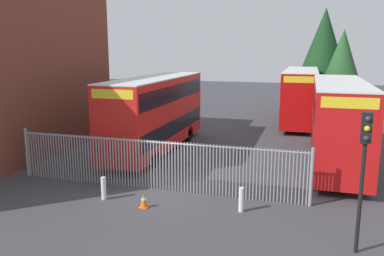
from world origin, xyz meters
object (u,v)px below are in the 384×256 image
Objects in this scene: double_decker_bus_near_gate at (156,111)px; double_decker_bus_behind_fence_left at (338,120)px; bollard_near_left at (104,188)px; double_decker_bus_behind_fence_right at (300,94)px; traffic_cone_by_gate at (144,200)px; traffic_light_kerbside at (364,157)px; bollard_center_front at (241,200)px.

double_decker_bus_behind_fence_left is (10.24, -0.07, 0.00)m from double_decker_bus_near_gate.
double_decker_bus_near_gate reaches higher than bollard_near_left.
double_decker_bus_near_gate is at bearing -124.76° from double_decker_bus_behind_fence_right.
double_decker_bus_behind_fence_left reaches higher than traffic_cone_by_gate.
double_decker_bus_near_gate is 9.13m from traffic_cone_by_gate.
traffic_light_kerbside is (2.30, -21.33, 0.56)m from double_decker_bus_behind_fence_right.
double_decker_bus_behind_fence_left reaches higher than traffic_light_kerbside.
traffic_cone_by_gate is at bearing -131.67° from double_decker_bus_behind_fence_left.
traffic_light_kerbside is at bearing -83.85° from double_decker_bus_behind_fence_right.
double_decker_bus_near_gate is 8.38m from bollard_near_left.
bollard_near_left is 1.00× the size of bollard_center_front.
traffic_light_kerbside is (3.85, -2.04, 2.51)m from bollard_center_front.
double_decker_bus_near_gate reaches higher than traffic_light_kerbside.
traffic_cone_by_gate is at bearing -71.56° from double_decker_bus_near_gate.
traffic_cone_by_gate is (-5.23, -19.99, -2.13)m from double_decker_bus_behind_fence_right.
double_decker_bus_behind_fence_left is 12.47m from bollard_near_left.
double_decker_bus_behind_fence_right is 11.38× the size of bollard_near_left.
bollard_center_front is 1.61× the size of traffic_cone_by_gate.
traffic_cone_by_gate is at bearing -104.66° from double_decker_bus_behind_fence_right.
traffic_light_kerbside reaches higher than traffic_cone_by_gate.
traffic_cone_by_gate is (1.90, -0.31, -0.19)m from bollard_near_left.
bollard_center_front is (5.58, 0.39, 0.00)m from bollard_near_left.
double_decker_bus_near_gate and double_decker_bus_behind_fence_right have the same top height.
double_decker_bus_behind_fence_right is 18.32× the size of traffic_cone_by_gate.
double_decker_bus_behind_fence_left is at bearing -0.40° from double_decker_bus_near_gate.
double_decker_bus_behind_fence_left is 11.38× the size of bollard_center_front.
double_decker_bus_near_gate reaches higher than bollard_center_front.
double_decker_bus_behind_fence_right is at bearing 96.15° from traffic_light_kerbside.
traffic_cone_by_gate is at bearing -9.35° from bollard_near_left.
double_decker_bus_behind_fence_left is 9.69m from traffic_light_kerbside.
traffic_cone_by_gate is (-7.43, -8.35, -2.13)m from double_decker_bus_behind_fence_left.
double_decker_bus_near_gate is 14.22m from traffic_light_kerbside.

